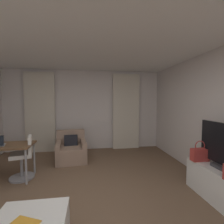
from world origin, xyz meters
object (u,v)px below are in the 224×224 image
Objects in this scene: tv_console at (222,185)px; desk_chair at (24,160)px; armchair at (71,151)px; handbag_primary at (200,154)px.

desk_chair is at bearing 159.32° from tv_console.
handbag_primary is at bearing -36.99° from armchair.
tv_console is at bearing -71.26° from handbag_primary.
tv_console is at bearing -40.73° from armchair.
tv_console is (3.45, -1.30, -0.13)m from desk_chair.
armchair is at bearing 139.27° from tv_console.
handbag_primary is at bearing -15.62° from desk_chair.
armchair reaches higher than tv_console.
handbag_primary is (-0.13, 0.37, 0.39)m from tv_console.
armchair is 1.27m from desk_chair.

